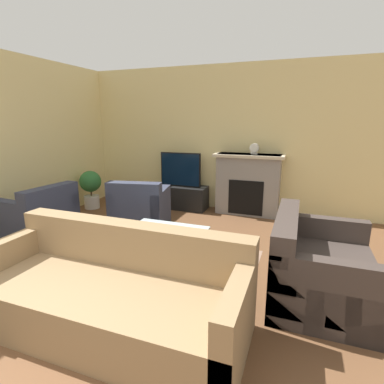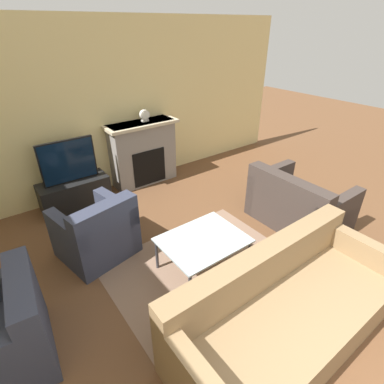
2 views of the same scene
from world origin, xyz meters
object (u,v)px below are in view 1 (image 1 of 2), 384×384
Objects in this scene: armchair_accent at (140,211)px; potted_plant at (91,186)px; mantel_clock at (254,149)px; coffee_table at (164,235)px; couch_sectional at (112,295)px; tv at (181,170)px; armchair_by_window at (40,220)px; couch_loveseat at (317,270)px.

armchair_accent is 1.27× the size of potted_plant.
mantel_clock is (3.04, 0.71, 0.77)m from potted_plant.
coffee_table is 4.80× the size of mantel_clock.
potted_plant is at bearing 130.94° from couch_sectional.
potted_plant is (-2.39, 1.70, 0.05)m from coffee_table.
tv is 3.56m from couch_sectional.
tv is 0.36× the size of couch_sectional.
armchair_by_window and armchair_accent have the same top height.
tv is at bearing -108.02° from armchair_accent.
couch_sectional is at bearing -49.06° from potted_plant.
couch_loveseat is 3.73m from armchair_by_window.
armchair_accent is (-0.15, -1.34, -0.47)m from tv.
tv is 1.08× the size of potted_plant.
armchair_by_window is at bearing 149.36° from couch_sectional.
armchair_by_window is at bearing -120.88° from tv.
armchair_accent is at bearing -136.79° from mantel_clock.
armchair_by_window reaches higher than potted_plant.
potted_plant is (-1.51, 0.72, 0.14)m from armchair_accent.
couch_loveseat is at bearing -44.44° from tv.
armchair_by_window is 0.98× the size of armchair_accent.
couch_sectional is 1.81× the size of couch_loveseat.
couch_loveseat is 4.44m from potted_plant.
tv is 0.87× the size of coffee_table.
tv is at bearing 102.96° from couch_sectional.
potted_plant is (-4.08, 1.76, 0.15)m from couch_loveseat.
mantel_clock is at bearing 80.52° from couch_sectional.
coffee_table is (0.73, -2.31, -0.38)m from tv.
mantel_clock is at bearing 135.82° from armchair_by_window.
tv reaches higher than couch_sectional.
mantel_clock is (2.69, 2.29, 0.91)m from armchair_by_window.
tv is 1.45m from mantel_clock.
armchair_by_window is 4.77× the size of mantel_clock.
mantel_clock is at bearing -148.51° from armchair_accent.
armchair_accent is at bearing -96.30° from tv.
tv is 0.64× the size of couch_loveseat.
couch_sectional is at bearing -77.04° from tv.
armchair_by_window is 3.65m from mantel_clock.
tv is 1.80m from potted_plant.
tv is 1.42m from armchair_accent.
couch_sectional is at bearing 64.78° from armchair_by_window.
armchair_by_window is 1.62m from potted_plant.
mantel_clock is at bearing 74.95° from coffee_table.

